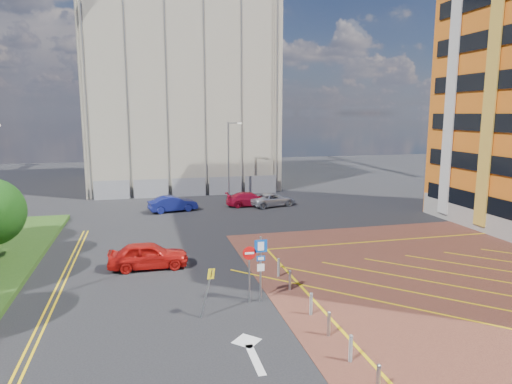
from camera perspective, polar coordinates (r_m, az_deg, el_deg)
name	(u,v)px	position (r m, az deg, el deg)	size (l,w,h in m)	color
ground	(255,311)	(21.42, -0.07, -14.66)	(140.00, 140.00, 0.00)	black
lamp_back	(229,157)	(47.95, -3.37, 4.39)	(1.53, 0.16, 8.00)	#9EA0A8
sign_cluster	(257,263)	(21.65, 0.06, -8.82)	(1.17, 0.12, 3.20)	#9EA0A8
warning_sign	(208,286)	(20.38, -6.01, -11.66)	(0.73, 0.41, 2.25)	#9EA0A8
bollard_row	(317,311)	(20.42, 7.58, -14.58)	(0.14, 11.14, 0.90)	#9EA0A8
construction_building	(179,96)	(59.15, -9.60, 11.74)	(21.20, 19.20, 22.00)	gray
construction_fence	(198,187)	(49.88, -7.23, 0.65)	(21.60, 0.06, 2.00)	gray
car_red_left	(148,255)	(27.36, -13.32, -7.68)	(1.83, 4.54, 1.55)	red
car_blue_back	(173,204)	(42.33, -10.36, -1.45)	(1.53, 4.38, 1.44)	navy
car_red_back	(250,199)	(44.14, -0.78, -0.89)	(1.89, 4.64, 1.35)	#B10F2B
car_silver_back	(272,200)	(44.14, 2.06, -0.95)	(2.10, 4.55, 1.26)	#BBBBC3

